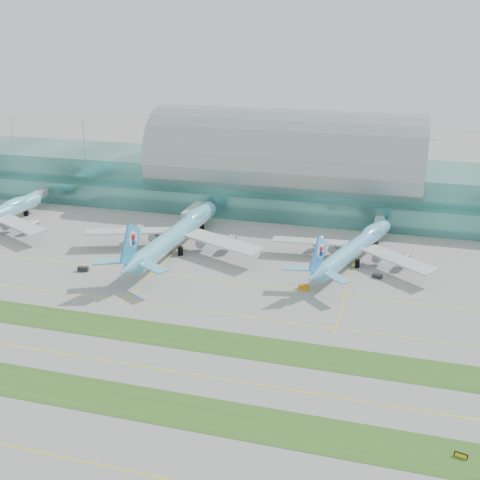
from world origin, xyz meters
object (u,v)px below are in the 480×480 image
(terminal, at_px, (285,175))
(taxiway_sign_east, at_px, (461,455))
(airliner_c, at_px, (355,247))
(airliner_b, at_px, (177,233))

(terminal, height_order, taxiway_sign_east, terminal)
(terminal, height_order, airliner_c, terminal)
(airliner_b, bearing_deg, terminal, 71.00)
(airliner_b, relative_size, taxiway_sign_east, 30.79)
(terminal, distance_m, airliner_c, 71.94)
(terminal, bearing_deg, airliner_b, -111.36)
(taxiway_sign_east, bearing_deg, airliner_c, 120.74)
(airliner_b, bearing_deg, taxiway_sign_east, -41.54)
(airliner_c, bearing_deg, terminal, 138.78)
(airliner_c, bearing_deg, taxiway_sign_east, -55.74)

